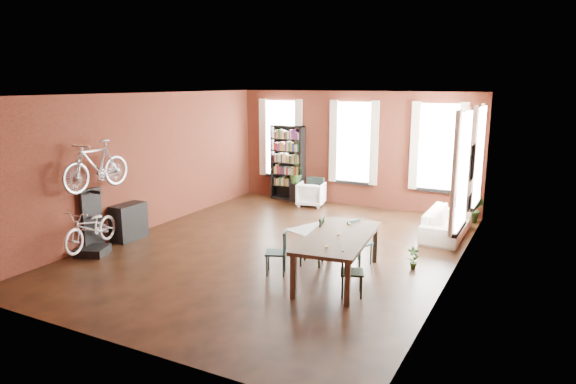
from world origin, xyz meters
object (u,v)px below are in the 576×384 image
Objects in this scene: dining_chair_c at (352,272)px; bicycle_floor at (90,210)px; dining_chair_d at (360,243)px; dining_chair_b at (312,241)px; bookshelf at (288,163)px; console_table at (129,222)px; white_armchair at (311,193)px; plant_stand at (296,192)px; bike_trainer at (93,251)px; dining_chair_a at (276,252)px; dining_table at (338,257)px; cream_sofa at (447,219)px.

dining_chair_c is 0.52× the size of bicycle_floor.
bicycle_floor reaches higher than dining_chair_d.
bookshelf is (-3.01, 4.80, 0.63)m from dining_chair_b.
dining_chair_d is 1.05× the size of console_table.
bicycle_floor is at bearing -84.10° from console_table.
white_armchair is at bearing 57.92° from dining_chair_d.
bicycle_floor is (0.12, -1.14, 0.54)m from console_table.
plant_stand is 0.34× the size of bicycle_floor.
dining_chair_d is at bearing 21.53° from bike_trainer.
dining_chair_c is at bearing 35.95° from dining_chair_b.
bicycle_floor is (0.01, 0.01, 0.86)m from bike_trainer.
bicycle_floor is at bearing -103.79° from plant_stand.
plant_stand is (-3.47, 4.21, -0.16)m from dining_chair_d.
dining_chair_a is at bearing -64.59° from bookshelf.
dining_chair_c is at bearing -55.77° from plant_stand.
dining_table is 3.76m from cream_sofa.
dining_chair_a reaches higher than bike_trainer.
console_table reaches higher than plant_stand.
dining_chair_b is 4.48m from bike_trainer.
dining_chair_b is at bearing 139.72° from dining_chair_d.
bike_trainer is at bearing 127.17° from cream_sofa.
dining_chair_c reaches higher than bike_trainer.
dining_chair_b is at bearing 147.97° from cream_sofa.
dining_table is 1.14m from dining_chair_a.
bookshelf reaches higher than dining_chair_c.
console_table reaches higher than dining_table.
white_armchair is 0.47× the size of bicycle_floor.
dining_chair_c is 5.42m from bike_trainer.
cream_sofa is (3.96, -1.24, 0.04)m from white_armchair.
dining_chair_a is 0.52× the size of bicycle_floor.
dining_table is 1.06× the size of bookshelf.
dining_table is 0.89m from dining_chair_d.
bicycle_floor is (-4.98, -1.97, 0.52)m from dining_chair_d.
bookshelf is at bearing 71.05° from cream_sofa.
dining_chair_b is 1.70× the size of bike_trainer.
dining_chair_c is at bearing 110.46° from white_armchair.
dining_chair_b is 4.47m from bicycle_floor.
plant_stand is 6.39m from bicycle_floor.
dining_chair_d is at bearing -7.06° from dining_chair_c.
bike_trainer is 1.19m from console_table.
cream_sofa is at bearing 29.33° from console_table.
bicycle_floor reaches higher than dining_chair_b.
cream_sofa is (4.95, -1.70, -0.69)m from bookshelf.
plant_stand is at bearing -163.47° from dining_chair_b.
dining_table is at bearing 109.32° from white_armchair.
white_armchair is at bearing 175.08° from dining_chair_a.
plant_stand is at bearing 65.69° from bicycle_floor.
dining_chair_d is at bearing 11.01° from bicycle_floor.
dining_table is at bearing -56.40° from plant_stand.
dining_chair_c is at bearing -54.18° from bookshelf.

